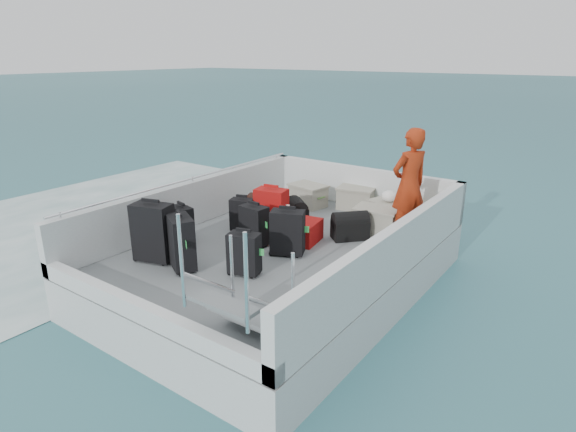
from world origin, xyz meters
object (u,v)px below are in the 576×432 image
crate_0 (308,196)px  crate_3 (376,221)px  suitcase_2 (242,215)px  suitcase_3 (181,243)px  passenger (409,185)px  suitcase_7 (288,233)px  suitcase_0 (153,233)px  suitcase_4 (254,226)px  suitcase_6 (244,254)px  suitcase_1 (182,225)px  crate_2 (388,213)px  suitcase_8 (292,229)px  suitcase_5 (271,210)px  crate_1 (356,199)px

crate_0 → crate_3: 1.70m
suitcase_2 → suitcase_3: 1.54m
suitcase_3 → passenger: (1.88, 2.67, 0.48)m
suitcase_7 → crate_0: 2.25m
suitcase_0 → suitcase_3: suitcase_0 is taller
suitcase_2 → crate_3: suitcase_2 is taller
suitcase_7 → passenger: bearing=31.3°
suitcase_2 → passenger: 2.54m
suitcase_4 → suitcase_6: (0.51, -0.82, -0.02)m
suitcase_1 → crate_3: (2.10, 2.00, -0.08)m
suitcase_2 → suitcase_6: bearing=-68.0°
suitcase_0 → suitcase_3: (0.48, 0.04, -0.05)m
suitcase_1 → suitcase_4: bearing=43.3°
crate_2 → crate_3: 0.51m
crate_0 → suitcase_7: bearing=-63.6°
suitcase_6 → suitcase_4: bearing=105.6°
suitcase_8 → suitcase_5: bearing=64.5°
suitcase_0 → crate_1: size_ratio=1.31×
suitcase_2 → crate_0: size_ratio=0.84×
suitcase_3 → suitcase_4: suitcase_3 is taller
suitcase_7 → passenger: (1.06, 1.52, 0.51)m
suitcase_5 → suitcase_7: 0.99m
crate_3 → crate_0: bearing=161.5°
suitcase_2 → suitcase_7: suitcase_7 is taller
crate_1 → passenger: (1.28, -0.85, 0.64)m
suitcase_1 → suitcase_5: bearing=71.1°
suitcase_2 → crate_2: bearing=24.2°
passenger → suitcase_8: bearing=-26.0°
suitcase_8 → suitcase_3: bearing=152.2°
suitcase_0 → suitcase_6: bearing=0.4°
suitcase_1 → crate_0: suitcase_1 is taller
crate_0 → suitcase_1: bearing=-101.1°
crate_1 → passenger: size_ratio=0.36×
suitcase_7 → suitcase_8: size_ratio=0.79×
suitcase_1 → suitcase_3: bearing=-29.3°
suitcase_4 → suitcase_5: suitcase_5 is taller
suitcase_5 → crate_3: 1.62m
suitcase_0 → suitcase_7: size_ratio=1.26×
crate_0 → crate_1: size_ratio=1.01×
suitcase_2 → suitcase_6: 1.58m
suitcase_3 → suitcase_5: (0.05, 1.78, -0.02)m
suitcase_1 → crate_1: 3.16m
suitcase_1 → suitcase_4: size_ratio=0.92×
passenger → suitcase_6: bearing=0.9°
crate_0 → passenger: 2.22m
suitcase_2 → suitcase_3: size_ratio=0.73×
suitcase_5 → suitcase_8: size_ratio=0.83×
suitcase_8 → crate_0: crate_0 is taller
suitcase_8 → suitcase_4: bearing=138.8°
crate_2 → suitcase_4: bearing=-120.0°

